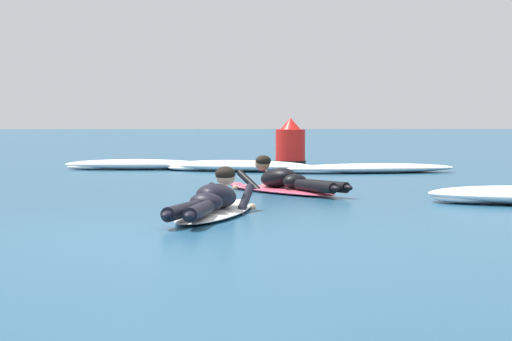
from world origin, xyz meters
TOP-DOWN VIEW (x-y plane):
  - ground_plane at (0.00, 10.00)m, footprint 120.00×120.00m
  - surfer_near at (0.23, 2.03)m, footprint 1.15×2.64m
  - surfer_far at (1.23, 5.10)m, footprint 1.65×2.42m
  - whitewater_mid_left at (-1.11, 11.04)m, footprint 2.76×0.80m
  - whitewater_mid_right at (3.22, 9.65)m, footprint 3.20×1.07m
  - whitewater_back at (0.86, 10.32)m, footprint 2.95×1.75m
  - channel_marker_buoy at (1.98, 12.08)m, footprint 0.64×0.64m

SIDE VIEW (x-z plane):
  - ground_plane at x=0.00m, z-range 0.00..0.00m
  - whitewater_mid_right at x=3.22m, z-range -0.01..0.17m
  - whitewater_mid_left at x=-1.11m, z-range -0.01..0.19m
  - whitewater_back at x=0.86m, z-range -0.01..0.20m
  - surfer_far at x=1.23m, z-range -0.13..0.40m
  - surfer_near at x=0.23m, z-range -0.14..0.41m
  - channel_marker_buoy at x=1.98m, z-range -0.10..0.90m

